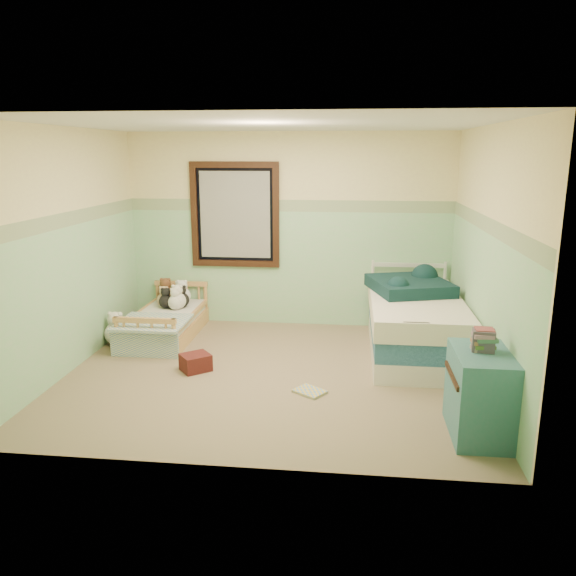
# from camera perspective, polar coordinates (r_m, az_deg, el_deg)

# --- Properties ---
(floor) EXTENTS (4.20, 3.60, 0.02)m
(floor) POSITION_cam_1_polar(r_m,az_deg,el_deg) (5.93, -1.88, -8.74)
(floor) COLOR #806A51
(floor) RESTS_ON ground
(ceiling) EXTENTS (4.20, 3.60, 0.02)m
(ceiling) POSITION_cam_1_polar(r_m,az_deg,el_deg) (5.49, -2.09, 16.39)
(ceiling) COLOR silver
(ceiling) RESTS_ON wall_back
(wall_back) EXTENTS (4.20, 0.04, 2.50)m
(wall_back) POSITION_cam_1_polar(r_m,az_deg,el_deg) (7.34, 0.07, 5.83)
(wall_back) COLOR #F1E69F
(wall_back) RESTS_ON floor
(wall_front) EXTENTS (4.20, 0.04, 2.50)m
(wall_front) POSITION_cam_1_polar(r_m,az_deg,el_deg) (3.84, -5.88, -1.44)
(wall_front) COLOR #F1E69F
(wall_front) RESTS_ON floor
(wall_left) EXTENTS (0.04, 3.60, 2.50)m
(wall_left) POSITION_cam_1_polar(r_m,az_deg,el_deg) (6.23, -21.49, 3.49)
(wall_left) COLOR #F1E69F
(wall_left) RESTS_ON floor
(wall_right) EXTENTS (0.04, 3.60, 2.50)m
(wall_right) POSITION_cam_1_polar(r_m,az_deg,el_deg) (5.66, 19.56, 2.72)
(wall_right) COLOR #F1E69F
(wall_right) RESTS_ON floor
(wainscot_mint) EXTENTS (4.20, 0.01, 1.50)m
(wainscot_mint) POSITION_cam_1_polar(r_m,az_deg,el_deg) (7.41, 0.06, 1.98)
(wainscot_mint) COLOR #87CF8B
(wainscot_mint) RESTS_ON floor
(border_strip) EXTENTS (4.20, 0.01, 0.15)m
(border_strip) POSITION_cam_1_polar(r_m,az_deg,el_deg) (7.28, 0.06, 8.35)
(border_strip) COLOR #4F7F5C
(border_strip) RESTS_ON wall_back
(window_frame) EXTENTS (1.16, 0.06, 1.36)m
(window_frame) POSITION_cam_1_polar(r_m,az_deg,el_deg) (7.38, -5.42, 7.38)
(window_frame) COLOR black
(window_frame) RESTS_ON wall_back
(window_blinds) EXTENTS (0.92, 0.01, 1.12)m
(window_blinds) POSITION_cam_1_polar(r_m,az_deg,el_deg) (7.39, -5.40, 7.39)
(window_blinds) COLOR #AEADA5
(window_blinds) RESTS_ON window_frame
(toddler_bed_frame) EXTENTS (0.73, 1.45, 0.19)m
(toddler_bed_frame) POSITION_cam_1_polar(r_m,az_deg,el_deg) (7.19, -12.27, -4.12)
(toddler_bed_frame) COLOR #A46841
(toddler_bed_frame) RESTS_ON floor
(toddler_mattress) EXTENTS (0.66, 1.39, 0.12)m
(toddler_mattress) POSITION_cam_1_polar(r_m,az_deg,el_deg) (7.14, -12.33, -2.95)
(toddler_mattress) COLOR silver
(toddler_mattress) RESTS_ON toddler_bed_frame
(patchwork_quilt) EXTENTS (0.79, 0.73, 0.03)m
(patchwork_quilt) POSITION_cam_1_polar(r_m,az_deg,el_deg) (6.71, -13.58, -3.41)
(patchwork_quilt) COLOR #5A85BB
(patchwork_quilt) RESTS_ON toddler_mattress
(plush_bed_brown) EXTENTS (0.22, 0.22, 0.22)m
(plush_bed_brown) POSITION_cam_1_polar(r_m,az_deg,el_deg) (7.60, -12.28, -0.60)
(plush_bed_brown) COLOR brown
(plush_bed_brown) RESTS_ON toddler_mattress
(plush_bed_white) EXTENTS (0.20, 0.20, 0.20)m
(plush_bed_white) POSITION_cam_1_polar(r_m,az_deg,el_deg) (7.54, -10.83, -0.74)
(plush_bed_white) COLOR white
(plush_bed_white) RESTS_ON toddler_mattress
(plush_bed_tan) EXTENTS (0.18, 0.18, 0.18)m
(plush_bed_tan) POSITION_cam_1_polar(r_m,az_deg,el_deg) (7.39, -12.44, -1.17)
(plush_bed_tan) COLOR tan
(plush_bed_tan) RESTS_ON toddler_mattress
(plush_bed_dark) EXTENTS (0.20, 0.20, 0.20)m
(plush_bed_dark) POSITION_cam_1_polar(r_m,az_deg,el_deg) (7.32, -10.74, -1.19)
(plush_bed_dark) COLOR black
(plush_bed_dark) RESTS_ON toddler_mattress
(plush_floor_cream) EXTENTS (0.27, 0.27, 0.27)m
(plush_floor_cream) POSITION_cam_1_polar(r_m,az_deg,el_deg) (7.03, -17.02, -4.43)
(plush_floor_cream) COLOR silver
(plush_floor_cream) RESTS_ON floor
(plush_floor_tan) EXTENTS (0.22, 0.22, 0.22)m
(plush_floor_tan) POSITION_cam_1_polar(r_m,az_deg,el_deg) (6.80, -14.58, -5.11)
(plush_floor_tan) COLOR tan
(plush_floor_tan) RESTS_ON floor
(twin_bed_frame) EXTENTS (0.97, 1.93, 0.22)m
(twin_bed_frame) POSITION_cam_1_polar(r_m,az_deg,el_deg) (6.59, 12.63, -5.62)
(twin_bed_frame) COLOR white
(twin_bed_frame) RESTS_ON floor
(twin_boxspring) EXTENTS (0.97, 1.93, 0.22)m
(twin_boxspring) POSITION_cam_1_polar(r_m,az_deg,el_deg) (6.52, 12.73, -3.79)
(twin_boxspring) COLOR navy
(twin_boxspring) RESTS_ON twin_bed_frame
(twin_mattress) EXTENTS (1.00, 1.97, 0.22)m
(twin_mattress) POSITION_cam_1_polar(r_m,az_deg,el_deg) (6.46, 12.83, -1.93)
(twin_mattress) COLOR silver
(twin_mattress) RESTS_ON twin_boxspring
(teal_blanket) EXTENTS (1.04, 1.07, 0.14)m
(teal_blanket) POSITION_cam_1_polar(r_m,az_deg,el_deg) (6.70, 12.21, 0.25)
(teal_blanket) COLOR #0F292A
(teal_blanket) RESTS_ON twin_mattress
(dresser) EXTENTS (0.44, 0.71, 0.71)m
(dresser) POSITION_cam_1_polar(r_m,az_deg,el_deg) (4.84, 18.88, -10.14)
(dresser) COLOR #307173
(dresser) RESTS_ON floor
(book_stack) EXTENTS (0.19, 0.16, 0.17)m
(book_stack) POSITION_cam_1_polar(r_m,az_deg,el_deg) (4.72, 19.19, -5.06)
(book_stack) COLOR brown
(book_stack) RESTS_ON dresser
(red_pillow) EXTENTS (0.38, 0.37, 0.18)m
(red_pillow) POSITION_cam_1_polar(r_m,az_deg,el_deg) (6.05, -9.35, -7.45)
(red_pillow) COLOR maroon
(red_pillow) RESTS_ON floor
(floor_book) EXTENTS (0.35, 0.34, 0.03)m
(floor_book) POSITION_cam_1_polar(r_m,az_deg,el_deg) (5.47, 2.23, -10.45)
(floor_book) COLOR yellow
(floor_book) RESTS_ON floor
(extra_plush_0) EXTENTS (0.21, 0.21, 0.21)m
(extra_plush_0) POSITION_cam_1_polar(r_m,az_deg,el_deg) (7.25, -11.13, -1.28)
(extra_plush_0) COLOR silver
(extra_plush_0) RESTS_ON toddler_mattress
(extra_plush_1) EXTENTS (0.18, 0.18, 0.18)m
(extra_plush_1) POSITION_cam_1_polar(r_m,az_deg,el_deg) (7.31, -12.27, -1.33)
(extra_plush_1) COLOR black
(extra_plush_1) RESTS_ON toddler_mattress
(extra_plush_2) EXTENTS (0.22, 0.22, 0.22)m
(extra_plush_2) POSITION_cam_1_polar(r_m,az_deg,el_deg) (7.47, -10.66, -0.79)
(extra_plush_2) COLOR white
(extra_plush_2) RESTS_ON toddler_mattress
(extra_plush_3) EXTENTS (0.19, 0.19, 0.19)m
(extra_plush_3) POSITION_cam_1_polar(r_m,az_deg,el_deg) (7.22, -11.33, -1.43)
(extra_plush_3) COLOR silver
(extra_plush_3) RESTS_ON toddler_mattress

